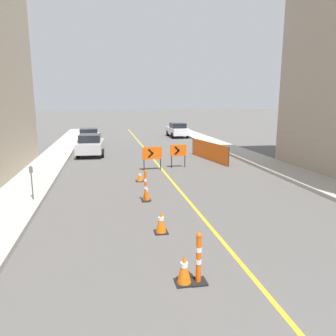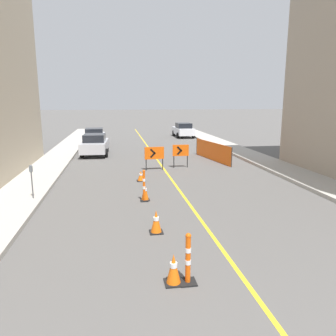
{
  "view_description": "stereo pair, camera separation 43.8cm",
  "coord_description": "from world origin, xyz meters",
  "px_view_note": "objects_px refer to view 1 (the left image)",
  "views": [
    {
      "loc": [
        -3.26,
        -0.45,
        4.06
      ],
      "look_at": [
        -0.48,
        14.08,
        1.0
      ],
      "focal_mm": 35.0,
      "sensor_mm": 36.0,
      "label": 1
    },
    {
      "loc": [
        -2.83,
        -0.53,
        4.06
      ],
      "look_at": [
        -0.48,
        14.08,
        1.0
      ],
      "focal_mm": 35.0,
      "sensor_mm": 36.0,
      "label": 2
    }
  ],
  "objects_px": {
    "delineator_post_front": "(199,261)",
    "arrow_barricade_primary": "(152,154)",
    "arrow_barricade_secondary": "(178,151)",
    "traffic_cone_third": "(161,222)",
    "traffic_cone_fifth": "(140,176)",
    "parked_car_curb_near": "(91,145)",
    "parked_car_curb_mid": "(89,137)",
    "traffic_cone_second": "(184,269)",
    "traffic_cone_fourth": "(146,192)",
    "delineator_post_rear": "(145,188)",
    "parking_meter_far_curb": "(31,176)",
    "parked_car_curb_far": "(177,130)"
  },
  "relations": [
    {
      "from": "traffic_cone_third",
      "to": "delineator_post_front",
      "type": "height_order",
      "value": "delineator_post_front"
    },
    {
      "from": "delineator_post_front",
      "to": "delineator_post_rear",
      "type": "height_order",
      "value": "delineator_post_rear"
    },
    {
      "from": "delineator_post_rear",
      "to": "parking_meter_far_curb",
      "type": "bearing_deg",
      "value": 173.0
    },
    {
      "from": "traffic_cone_fifth",
      "to": "parked_car_curb_mid",
      "type": "xyz_separation_m",
      "value": [
        -3.11,
        14.21,
        0.54
      ]
    },
    {
      "from": "parked_car_curb_near",
      "to": "parked_car_curb_far",
      "type": "distance_m",
      "value": 14.35
    },
    {
      "from": "arrow_barricade_primary",
      "to": "parked_car_curb_mid",
      "type": "xyz_separation_m",
      "value": [
        -4.12,
        11.64,
        -0.17
      ]
    },
    {
      "from": "traffic_cone_second",
      "to": "parked_car_curb_near",
      "type": "bearing_deg",
      "value": 98.44
    },
    {
      "from": "arrow_barricade_secondary",
      "to": "parked_car_curb_far",
      "type": "bearing_deg",
      "value": 79.63
    },
    {
      "from": "arrow_barricade_secondary",
      "to": "traffic_cone_second",
      "type": "bearing_deg",
      "value": -100.05
    },
    {
      "from": "traffic_cone_second",
      "to": "parked_car_curb_far",
      "type": "distance_m",
      "value": 30.31
    },
    {
      "from": "arrow_barricade_primary",
      "to": "traffic_cone_third",
      "type": "bearing_deg",
      "value": -100.48
    },
    {
      "from": "traffic_cone_second",
      "to": "arrow_barricade_secondary",
      "type": "bearing_deg",
      "value": 78.02
    },
    {
      "from": "parking_meter_far_curb",
      "to": "parked_car_curb_near",
      "type": "bearing_deg",
      "value": 81.22
    },
    {
      "from": "parked_car_curb_mid",
      "to": "delineator_post_front",
      "type": "bearing_deg",
      "value": -83.37
    },
    {
      "from": "traffic_cone_third",
      "to": "arrow_barricade_primary",
      "type": "xyz_separation_m",
      "value": [
        1.06,
        9.35,
        0.61
      ]
    },
    {
      "from": "arrow_barricade_secondary",
      "to": "parked_car_curb_near",
      "type": "height_order",
      "value": "parked_car_curb_near"
    },
    {
      "from": "traffic_cone_fifth",
      "to": "arrow_barricade_primary",
      "type": "xyz_separation_m",
      "value": [
        1.01,
        2.57,
        0.71
      ]
    },
    {
      "from": "parked_car_curb_near",
      "to": "parked_car_curb_far",
      "type": "height_order",
      "value": "same"
    },
    {
      "from": "parked_car_curb_near",
      "to": "parked_car_curb_mid",
      "type": "xyz_separation_m",
      "value": [
        -0.33,
        5.38,
        0.0
      ]
    },
    {
      "from": "traffic_cone_second",
      "to": "traffic_cone_fourth",
      "type": "bearing_deg",
      "value": 90.55
    },
    {
      "from": "traffic_cone_fourth",
      "to": "parked_car_curb_near",
      "type": "relative_size",
      "value": 0.16
    },
    {
      "from": "arrow_barricade_secondary",
      "to": "parking_meter_far_curb",
      "type": "bearing_deg",
      "value": -138.8
    },
    {
      "from": "delineator_post_front",
      "to": "arrow_barricade_primary",
      "type": "bearing_deg",
      "value": 86.7
    },
    {
      "from": "delineator_post_front",
      "to": "parked_car_curb_far",
      "type": "height_order",
      "value": "parked_car_curb_far"
    },
    {
      "from": "parked_car_curb_mid",
      "to": "parking_meter_far_curb",
      "type": "relative_size",
      "value": 3.15
    },
    {
      "from": "traffic_cone_third",
      "to": "parked_car_curb_mid",
      "type": "distance_m",
      "value": 21.22
    },
    {
      "from": "traffic_cone_third",
      "to": "parked_car_curb_near",
      "type": "bearing_deg",
      "value": 99.91
    },
    {
      "from": "traffic_cone_second",
      "to": "delineator_post_front",
      "type": "xyz_separation_m",
      "value": [
        0.32,
        -0.03,
        0.17
      ]
    },
    {
      "from": "traffic_cone_fifth",
      "to": "parked_car_curb_mid",
      "type": "distance_m",
      "value": 14.56
    },
    {
      "from": "delineator_post_rear",
      "to": "arrow_barricade_secondary",
      "type": "bearing_deg",
      "value": 66.55
    },
    {
      "from": "parked_car_curb_far",
      "to": "traffic_cone_fourth",
      "type": "bearing_deg",
      "value": -106.77
    },
    {
      "from": "traffic_cone_third",
      "to": "traffic_cone_fifth",
      "type": "xyz_separation_m",
      "value": [
        0.05,
        6.78,
        -0.09
      ]
    },
    {
      "from": "traffic_cone_second",
      "to": "delineator_post_rear",
      "type": "distance_m",
      "value": 6.28
    },
    {
      "from": "delineator_post_rear",
      "to": "arrow_barricade_secondary",
      "type": "xyz_separation_m",
      "value": [
        2.82,
        6.5,
        0.43
      ]
    },
    {
      "from": "arrow_barricade_secondary",
      "to": "parked_car_curb_mid",
      "type": "bearing_deg",
      "value": 119.39
    },
    {
      "from": "delineator_post_front",
      "to": "arrow_barricade_secondary",
      "type": "height_order",
      "value": "arrow_barricade_secondary"
    },
    {
      "from": "parked_car_curb_far",
      "to": "parking_meter_far_curb",
      "type": "distance_m",
      "value": 25.3
    },
    {
      "from": "traffic_cone_second",
      "to": "parked_car_curb_far",
      "type": "relative_size",
      "value": 0.16
    },
    {
      "from": "traffic_cone_third",
      "to": "arrow_barricade_secondary",
      "type": "bearing_deg",
      "value": 74.43
    },
    {
      "from": "parking_meter_far_curb",
      "to": "traffic_cone_second",
      "type": "bearing_deg",
      "value": -56.22
    },
    {
      "from": "traffic_cone_fifth",
      "to": "parked_car_curb_far",
      "type": "distance_m",
      "value": 20.89
    },
    {
      "from": "traffic_cone_second",
      "to": "traffic_cone_third",
      "type": "height_order",
      "value": "traffic_cone_third"
    },
    {
      "from": "traffic_cone_fourth",
      "to": "parked_car_curb_far",
      "type": "relative_size",
      "value": 0.16
    },
    {
      "from": "delineator_post_rear",
      "to": "parked_car_curb_near",
      "type": "bearing_deg",
      "value": 102.17
    },
    {
      "from": "parked_car_curb_mid",
      "to": "parked_car_curb_far",
      "type": "height_order",
      "value": "same"
    },
    {
      "from": "parked_car_curb_far",
      "to": "delineator_post_front",
      "type": "bearing_deg",
      "value": -102.81
    },
    {
      "from": "traffic_cone_fourth",
      "to": "arrow_barricade_secondary",
      "type": "height_order",
      "value": "arrow_barricade_secondary"
    },
    {
      "from": "parked_car_curb_far",
      "to": "traffic_cone_fifth",
      "type": "bearing_deg",
      "value": -108.98
    },
    {
      "from": "traffic_cone_third",
      "to": "parking_meter_far_curb",
      "type": "bearing_deg",
      "value": 139.5
    },
    {
      "from": "arrow_barricade_primary",
      "to": "arrow_barricade_secondary",
      "type": "xyz_separation_m",
      "value": [
        1.68,
        0.47,
        0.03
      ]
    }
  ]
}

